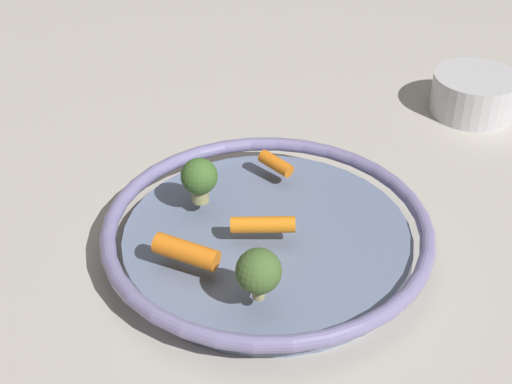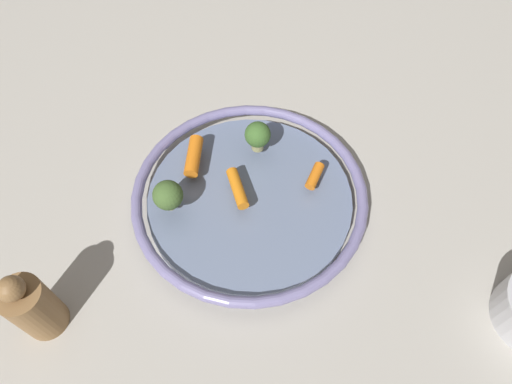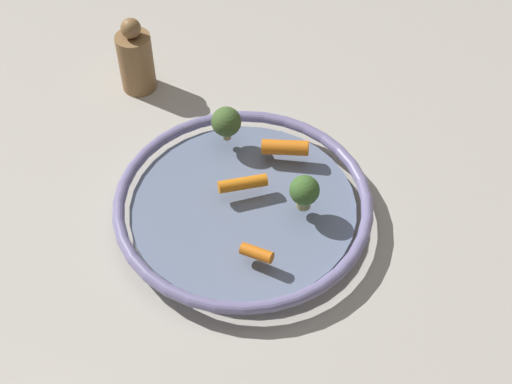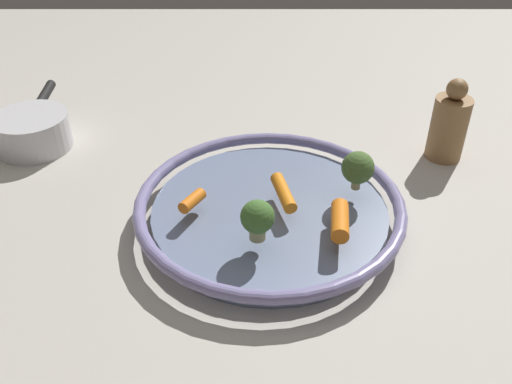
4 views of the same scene
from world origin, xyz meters
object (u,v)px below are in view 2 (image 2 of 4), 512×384
(pepper_mill, at_px, (32,306))
(baby_carrot_back, at_px, (315,176))
(serving_bowl, at_px, (250,198))
(broccoli_floret_large, at_px, (258,135))
(baby_carrot_left, at_px, (194,156))
(broccoli_floret_small, at_px, (168,195))
(baby_carrot_center, at_px, (237,189))

(pepper_mill, bearing_deg, baby_carrot_back, -153.82)
(baby_carrot_back, bearing_deg, serving_bowl, 9.70)
(baby_carrot_back, distance_m, broccoli_floret_large, 0.11)
(serving_bowl, bearing_deg, pepper_mill, 31.19)
(baby_carrot_left, distance_m, pepper_mill, 0.30)
(serving_bowl, xyz_separation_m, broccoli_floret_small, (0.12, 0.02, 0.05))
(baby_carrot_left, height_order, pepper_mill, pepper_mill)
(broccoli_floret_large, relative_size, pepper_mill, 0.40)
(broccoli_floret_small, bearing_deg, baby_carrot_left, -110.85)
(serving_bowl, relative_size, baby_carrot_center, 5.29)
(serving_bowl, relative_size, broccoli_floret_large, 6.77)
(serving_bowl, distance_m, broccoli_floret_large, 0.10)
(baby_carrot_center, height_order, broccoli_floret_small, broccoli_floret_small)
(baby_carrot_back, xyz_separation_m, baby_carrot_center, (0.12, 0.02, 0.00))
(baby_carrot_center, xyz_separation_m, baby_carrot_left, (0.07, -0.06, 0.00))
(baby_carrot_back, bearing_deg, baby_carrot_left, -13.55)
(serving_bowl, height_order, broccoli_floret_large, broccoli_floret_large)
(baby_carrot_back, height_order, broccoli_floret_small, broccoli_floret_small)
(baby_carrot_center, bearing_deg, baby_carrot_back, -171.06)
(baby_carrot_left, bearing_deg, broccoli_floret_large, -168.48)
(broccoli_floret_large, height_order, pepper_mill, pepper_mill)
(baby_carrot_left, xyz_separation_m, broccoli_floret_small, (0.03, 0.08, 0.02))
(baby_carrot_left, distance_m, broccoli_floret_large, 0.10)
(baby_carrot_back, height_order, pepper_mill, pepper_mill)
(broccoli_floret_large, distance_m, broccoli_floret_small, 0.17)
(baby_carrot_center, height_order, broccoli_floret_large, broccoli_floret_large)
(baby_carrot_back, xyz_separation_m, broccoli_floret_large, (0.08, -0.06, 0.02))
(serving_bowl, distance_m, pepper_mill, 0.33)
(baby_carrot_center, bearing_deg, serving_bowl, -175.36)
(baby_carrot_back, height_order, baby_carrot_left, baby_carrot_left)
(broccoli_floret_small, bearing_deg, baby_carrot_center, -167.73)
(broccoli_floret_small, bearing_deg, broccoli_floret_large, -141.68)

